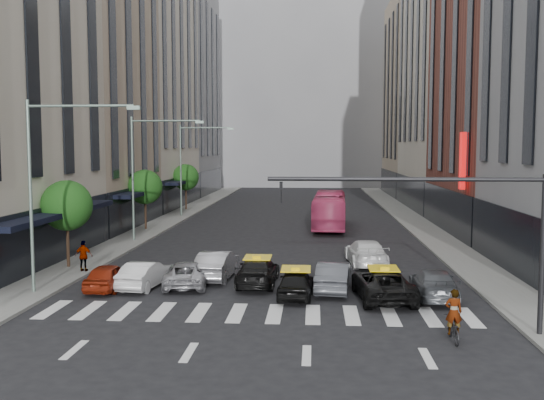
% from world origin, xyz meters
% --- Properties ---
extents(ground, '(160.00, 160.00, 0.00)m').
position_xyz_m(ground, '(0.00, 0.00, 0.00)').
color(ground, black).
rests_on(ground, ground).
extents(sidewalk_left, '(3.00, 96.00, 0.15)m').
position_xyz_m(sidewalk_left, '(-11.50, 30.00, 0.07)').
color(sidewalk_left, slate).
rests_on(sidewalk_left, ground).
extents(sidewalk_right, '(3.00, 96.00, 0.15)m').
position_xyz_m(sidewalk_right, '(11.50, 30.00, 0.07)').
color(sidewalk_right, slate).
rests_on(sidewalk_right, ground).
extents(building_left_b, '(8.00, 16.00, 24.00)m').
position_xyz_m(building_left_b, '(-17.00, 28.00, 12.00)').
color(building_left_b, tan).
rests_on(building_left_b, ground).
extents(building_left_c, '(8.00, 20.00, 36.00)m').
position_xyz_m(building_left_c, '(-17.00, 46.00, 18.00)').
color(building_left_c, beige).
rests_on(building_left_c, ground).
extents(building_left_d, '(8.00, 18.00, 30.00)m').
position_xyz_m(building_left_d, '(-17.00, 65.00, 15.00)').
color(building_left_d, gray).
rests_on(building_left_d, ground).
extents(building_right_b, '(8.00, 18.00, 26.00)m').
position_xyz_m(building_right_b, '(17.00, 27.00, 13.00)').
color(building_right_b, brown).
rests_on(building_right_b, ground).
extents(building_right_c, '(8.00, 20.00, 40.00)m').
position_xyz_m(building_right_c, '(17.00, 46.00, 20.00)').
color(building_right_c, beige).
rests_on(building_right_c, ground).
extents(building_right_d, '(8.00, 18.00, 28.00)m').
position_xyz_m(building_right_d, '(17.00, 65.00, 14.00)').
color(building_right_d, tan).
rests_on(building_right_d, ground).
extents(building_far, '(30.00, 10.00, 36.00)m').
position_xyz_m(building_far, '(0.00, 85.00, 18.00)').
color(building_far, gray).
rests_on(building_far, ground).
extents(tree_near, '(2.88, 2.88, 4.95)m').
position_xyz_m(tree_near, '(-11.80, 10.00, 3.65)').
color(tree_near, black).
rests_on(tree_near, sidewalk_left).
extents(tree_mid, '(2.88, 2.88, 4.95)m').
position_xyz_m(tree_mid, '(-11.80, 26.00, 3.65)').
color(tree_mid, black).
rests_on(tree_mid, sidewalk_left).
extents(tree_far, '(2.88, 2.88, 4.95)m').
position_xyz_m(tree_far, '(-11.80, 42.00, 3.65)').
color(tree_far, black).
rests_on(tree_far, sidewalk_left).
extents(streetlamp_near, '(5.38, 0.25, 9.00)m').
position_xyz_m(streetlamp_near, '(-10.04, 4.00, 5.90)').
color(streetlamp_near, gray).
rests_on(streetlamp_near, sidewalk_left).
extents(streetlamp_mid, '(5.38, 0.25, 9.00)m').
position_xyz_m(streetlamp_mid, '(-10.04, 20.00, 5.90)').
color(streetlamp_mid, gray).
rests_on(streetlamp_mid, sidewalk_left).
extents(streetlamp_far, '(5.38, 0.25, 9.00)m').
position_xyz_m(streetlamp_far, '(-10.04, 36.00, 5.90)').
color(streetlamp_far, gray).
rests_on(streetlamp_far, sidewalk_left).
extents(traffic_signal, '(10.10, 0.20, 6.00)m').
position_xyz_m(traffic_signal, '(7.69, -1.00, 4.47)').
color(traffic_signal, black).
rests_on(traffic_signal, ground).
extents(liberty_sign, '(0.30, 0.70, 4.00)m').
position_xyz_m(liberty_sign, '(12.60, 20.00, 6.00)').
color(liberty_sign, red).
rests_on(liberty_sign, ground).
extents(car_red, '(1.58, 3.80, 1.29)m').
position_xyz_m(car_red, '(-7.85, 5.26, 0.64)').
color(car_red, maroon).
rests_on(car_red, ground).
extents(car_white_front, '(1.95, 4.20, 1.33)m').
position_xyz_m(car_white_front, '(-6.14, 5.78, 0.67)').
color(car_white_front, silver).
rests_on(car_white_front, ground).
extents(car_silver, '(2.58, 4.68, 1.24)m').
position_xyz_m(car_silver, '(-4.15, 6.31, 0.62)').
color(car_silver, '#A9A9AE').
rests_on(car_silver, ground).
extents(taxi_left, '(2.05, 4.83, 1.39)m').
position_xyz_m(taxi_left, '(-0.60, 6.74, 0.69)').
color(taxi_left, black).
rests_on(taxi_left, ground).
extents(taxi_center, '(1.76, 3.95, 1.32)m').
position_xyz_m(taxi_center, '(1.40, 4.35, 0.66)').
color(taxi_center, black).
rests_on(taxi_center, ground).
extents(car_grey_mid, '(1.97, 4.51, 1.44)m').
position_xyz_m(car_grey_mid, '(3.19, 5.72, 0.72)').
color(car_grey_mid, '#44474C').
rests_on(car_grey_mid, ground).
extents(taxi_right, '(2.78, 5.32, 1.43)m').
position_xyz_m(taxi_right, '(5.39, 4.21, 0.72)').
color(taxi_right, black).
rests_on(taxi_right, ground).
extents(car_grey_curb, '(2.13, 4.75, 1.35)m').
position_xyz_m(car_grey_curb, '(7.77, 4.68, 0.68)').
color(car_grey_curb, '#494D52').
rests_on(car_grey_curb, ground).
extents(car_row2_left, '(1.95, 4.68, 1.50)m').
position_xyz_m(car_row2_left, '(-2.89, 8.04, 0.75)').
color(car_row2_left, '#9F9EA3').
rests_on(car_row2_left, ground).
extents(car_row2_right, '(2.48, 5.28, 1.49)m').
position_xyz_m(car_row2_right, '(5.31, 12.40, 0.75)').
color(car_row2_right, white).
rests_on(car_row2_right, ground).
extents(bus, '(3.11, 11.27, 3.11)m').
position_xyz_m(bus, '(3.56, 28.54, 1.55)').
color(bus, '#CE3C6B').
rests_on(bus, ground).
extents(motorcycle, '(0.60, 1.68, 0.88)m').
position_xyz_m(motorcycle, '(7.23, -1.66, 0.44)').
color(motorcycle, black).
rests_on(motorcycle, ground).
extents(rider, '(0.61, 0.40, 1.67)m').
position_xyz_m(rider, '(7.23, -1.66, 1.72)').
color(rider, gray).
rests_on(rider, motorcycle).
extents(pedestrian_far, '(1.02, 0.47, 1.70)m').
position_xyz_m(pedestrian_far, '(-10.40, 8.75, 1.00)').
color(pedestrian_far, gray).
rests_on(pedestrian_far, sidewalk_left).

